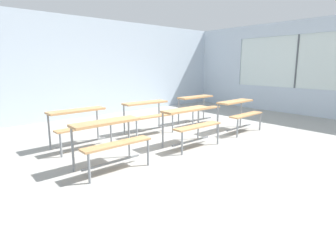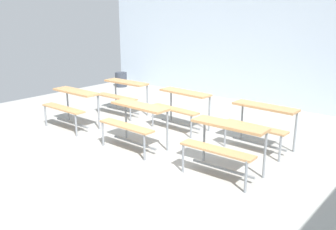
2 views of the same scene
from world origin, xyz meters
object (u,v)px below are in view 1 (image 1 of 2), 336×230
Objects in this scene: desk_bench_r0c1 at (190,118)px; desk_bench_r1c2 at (198,103)px; desk_bench_r1c1 at (148,110)px; desk_bench_r0c0 at (110,133)px; desk_bench_r0c2 at (239,109)px; desk_bench_r1c0 at (80,119)px.

desk_bench_r0c1 is 0.99× the size of desk_bench_r1c2.
desk_bench_r0c0 is at bearing -139.36° from desk_bench_r1c1.
desk_bench_r0c2 is 1.00× the size of desk_bench_r1c2.
desk_bench_r0c1 is 0.98× the size of desk_bench_r1c1.
desk_bench_r1c0 is (-3.42, 1.28, 0.00)m from desk_bench_r0c2.
desk_bench_r0c1 is at bearing -140.34° from desk_bench_r1c2.
desk_bench_r1c0 is (0.07, 1.33, 0.00)m from desk_bench_r0c0.
desk_bench_r0c0 is at bearing -157.81° from desk_bench_r1c2.
desk_bench_r0c2 is 1.00× the size of desk_bench_r1c0.
desk_bench_r1c1 is (1.71, 1.33, 0.00)m from desk_bench_r0c0.
desk_bench_r0c0 is 0.99× the size of desk_bench_r1c0.
desk_bench_r0c0 is at bearing 179.17° from desk_bench_r0c2.
desk_bench_r0c1 and desk_bench_r0c2 have the same top height.
desk_bench_r0c2 is at bearing -33.09° from desk_bench_r1c1.
desk_bench_r1c0 is at bearing 157.92° from desk_bench_r0c2.
desk_bench_r0c2 is 1.27m from desk_bench_r1c2.
desk_bench_r0c0 is 0.99× the size of desk_bench_r1c2.
desk_bench_r0c0 is 3.49m from desk_bench_r0c2.
desk_bench_r0c0 is 2.17m from desk_bench_r1c1.
desk_bench_r1c0 is at bearing 142.68° from desk_bench_r0c1.
desk_bench_r0c1 is (1.77, -0.00, 0.00)m from desk_bench_r0c0.
desk_bench_r0c1 and desk_bench_r1c0 have the same top height.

